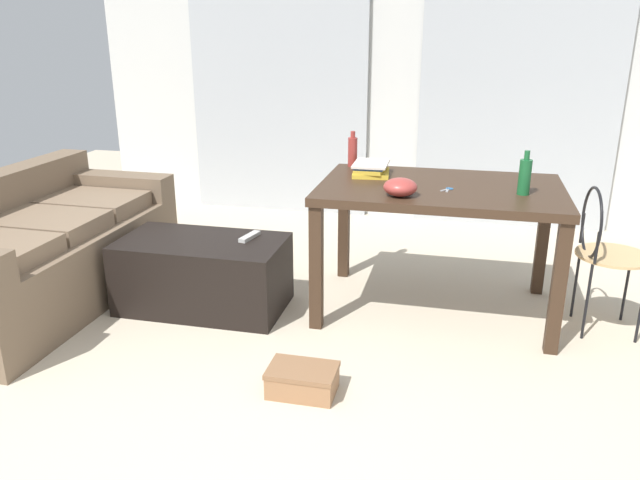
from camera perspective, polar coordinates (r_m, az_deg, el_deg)
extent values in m
plane|color=beige|center=(3.74, 2.13, -7.22)|extent=(8.85, 8.85, 0.00)
cube|color=silver|center=(5.59, 6.91, 14.50)|extent=(5.39, 0.10, 2.45)
cube|color=#B2B7BC|center=(5.74, -3.84, 12.82)|extent=(1.62, 0.03, 2.07)
cube|color=#B2B7BC|center=(5.51, 17.69, 11.72)|extent=(1.62, 0.03, 2.07)
cube|color=brown|center=(4.27, -23.90, -2.17)|extent=(0.93, 1.88, 0.46)
cube|color=brown|center=(4.82, -18.51, 4.78)|extent=(0.90, 0.21, 0.18)
cube|color=#7D664F|center=(4.53, -20.19, 3.20)|extent=(0.66, 0.47, 0.10)
cube|color=#7D664F|center=(4.16, -23.86, 1.36)|extent=(0.66, 0.47, 0.10)
cube|color=black|center=(3.88, -10.66, -3.06)|extent=(0.99, 0.55, 0.44)
cube|color=#382619|center=(3.68, 10.99, 4.56)|extent=(1.39, 0.91, 0.05)
cube|color=#382619|center=(3.50, -0.35, -2.58)|extent=(0.07, 0.07, 0.73)
cube|color=#382619|center=(3.46, 21.00, -4.21)|extent=(0.07, 0.07, 0.73)
cube|color=#382619|center=(4.25, 2.21, 1.35)|extent=(0.07, 0.07, 0.73)
cube|color=#382619|center=(4.21, 19.72, 0.05)|extent=(0.07, 0.07, 0.73)
cylinder|color=tan|center=(3.81, 25.32, -1.29)|extent=(0.40, 0.40, 0.02)
cylinder|color=black|center=(4.05, 26.29, -3.75)|extent=(0.02, 0.02, 0.44)
cylinder|color=black|center=(3.73, 23.28, -5.24)|extent=(0.02, 0.02, 0.44)
cylinder|color=black|center=(3.98, 22.40, -3.60)|extent=(0.02, 0.02, 0.44)
torus|color=black|center=(3.72, 23.64, 1.50)|extent=(0.04, 0.40, 0.40)
cylinder|color=black|center=(3.58, 24.06, -0.68)|extent=(0.02, 0.02, 0.18)
cylinder|color=black|center=(3.90, 22.91, 1.01)|extent=(0.02, 0.02, 0.18)
cylinder|color=#195B2D|center=(3.56, 18.26, 5.49)|extent=(0.07, 0.07, 0.19)
cylinder|color=#195B2D|center=(3.54, 18.46, 7.39)|extent=(0.03, 0.03, 0.05)
cylinder|color=#99332D|center=(4.09, 3.01, 8.05)|extent=(0.06, 0.06, 0.19)
cylinder|color=#99332D|center=(4.07, 3.04, 9.65)|extent=(0.03, 0.03, 0.04)
ellipsoid|color=#9E3833|center=(3.40, 7.38, 4.84)|extent=(0.18, 0.18, 0.10)
cube|color=gold|center=(3.87, 4.70, 6.15)|extent=(0.25, 0.27, 0.03)
cube|color=gold|center=(3.88, 4.60, 6.54)|extent=(0.17, 0.28, 0.02)
cube|color=#33519E|center=(3.86, 4.60, 6.77)|extent=(0.19, 0.24, 0.01)
cube|color=silver|center=(3.87, 4.70, 6.99)|extent=(0.21, 0.29, 0.01)
cube|color=#9EA0A5|center=(3.55, 11.61, 4.47)|extent=(0.02, 0.06, 0.00)
torus|color=#3372B2|center=(3.60, 11.72, 4.65)|extent=(0.03, 0.03, 0.00)
cube|color=#9EA0A5|center=(3.56, 11.35, 4.51)|extent=(0.05, 0.05, 0.00)
torus|color=#3372B2|center=(3.60, 11.88, 4.62)|extent=(0.03, 0.03, 0.00)
cube|color=#B7B7B2|center=(3.79, -6.46, 0.32)|extent=(0.08, 0.19, 0.02)
cube|color=#996B47|center=(3.03, -1.62, -12.93)|extent=(0.32, 0.21, 0.11)
cube|color=brown|center=(2.99, -1.63, -11.85)|extent=(0.33, 0.22, 0.02)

